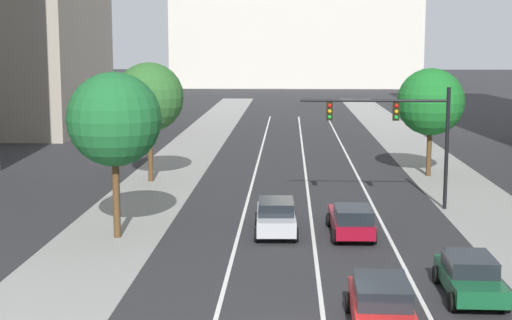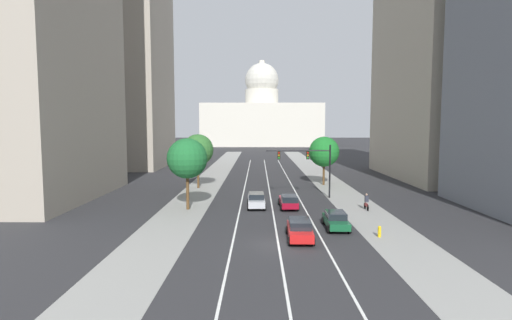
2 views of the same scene
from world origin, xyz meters
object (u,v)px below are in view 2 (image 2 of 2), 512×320
(street_tree_near_right, at_px, (324,152))
(street_tree_mid_left, at_px, (198,150))
(car_red, at_px, (300,229))
(capitol_building, at_px, (262,119))
(street_tree_near_left, at_px, (187,159))
(car_green, at_px, (336,220))
(traffic_signal_mast, at_px, (309,161))
(fire_hydrant, at_px, (379,231))
(car_crimson, at_px, (289,201))
(cyclist, at_px, (366,202))
(car_silver, at_px, (256,200))

(street_tree_near_right, bearing_deg, street_tree_mid_left, -171.04)
(street_tree_mid_left, height_order, street_tree_near_right, street_tree_mid_left)
(car_red, relative_size, street_tree_mid_left, 0.62)
(capitol_building, height_order, street_tree_near_left, capitol_building)
(car_green, bearing_deg, street_tree_near_right, -6.00)
(street_tree_mid_left, xyz_separation_m, street_tree_near_right, (17.88, 2.82, -0.44))
(traffic_signal_mast, height_order, fire_hydrant, traffic_signal_mast)
(street_tree_near_left, bearing_deg, traffic_signal_mast, 26.52)
(car_crimson, relative_size, car_green, 1.10)
(traffic_signal_mast, xyz_separation_m, street_tree_near_right, (3.42, 10.27, 0.39))
(fire_hydrant, xyz_separation_m, street_tree_near_left, (-16.82, 10.18, 4.85))
(car_crimson, height_order, cyclist, cyclist)
(capitol_building, relative_size, car_crimson, 10.09)
(car_red, xyz_separation_m, street_tree_near_right, (6.36, 27.87, 4.04))
(car_crimson, distance_m, street_tree_near_left, 11.46)
(car_red, distance_m, street_tree_mid_left, 27.93)
(street_tree_mid_left, bearing_deg, car_silver, -58.26)
(capitol_building, distance_m, street_tree_near_right, 111.40)
(car_crimson, bearing_deg, car_green, -158.72)
(capitol_building, bearing_deg, car_crimson, -89.23)
(street_tree_near_left, bearing_deg, capitol_building, 86.07)
(car_silver, bearing_deg, traffic_signal_mast, -49.83)
(car_silver, xyz_separation_m, car_crimson, (3.40, -0.41, -0.04))
(fire_hydrant, height_order, street_tree_near_left, street_tree_near_left)
(car_red, xyz_separation_m, cyclist, (7.98, 10.70, 0.03))
(traffic_signal_mast, relative_size, street_tree_near_left, 1.04)
(car_red, xyz_separation_m, traffic_signal_mast, (2.93, 17.60, 3.65))
(car_silver, bearing_deg, fire_hydrant, -140.83)
(cyclist, bearing_deg, car_green, 147.42)
(car_red, height_order, car_crimson, car_red)
(capitol_building, bearing_deg, car_green, -87.85)
(car_silver, distance_m, cyclist, 11.44)
(capitol_building, relative_size, car_red, 10.54)
(car_red, bearing_deg, cyclist, -35.35)
(traffic_signal_mast, distance_m, street_tree_near_right, 10.83)
(car_crimson, distance_m, fire_hydrant, 12.49)
(capitol_building, distance_m, car_silver, 127.33)
(capitol_building, bearing_deg, car_silver, -90.77)
(street_tree_near_right, bearing_deg, car_silver, -121.41)
(car_silver, relative_size, street_tree_near_left, 0.62)
(car_silver, distance_m, fire_hydrant, 14.82)
(car_green, bearing_deg, car_red, 135.11)
(car_green, bearing_deg, capitol_building, 3.02)
(fire_hydrant, bearing_deg, street_tree_near_right, 89.93)
(cyclist, height_order, street_tree_near_right, street_tree_near_right)
(car_silver, distance_m, car_red, 12.38)
(traffic_signal_mast, bearing_deg, car_crimson, -115.62)
(fire_hydrant, bearing_deg, car_crimson, 120.37)
(cyclist, bearing_deg, fire_hydrant, 169.79)
(car_silver, relative_size, street_tree_mid_left, 0.61)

